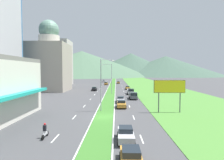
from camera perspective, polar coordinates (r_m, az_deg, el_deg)
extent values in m
plane|color=#424244|center=(32.39, -2.51, -11.40)|extent=(600.00, 600.00, 0.00)
cube|color=#387028|center=(91.69, -0.02, -2.09)|extent=(3.20, 240.00, 0.06)
cube|color=#477F33|center=(93.52, 12.71, -2.07)|extent=(24.00, 240.00, 0.06)
cube|color=silver|center=(23.80, -17.16, -16.86)|extent=(0.16, 2.80, 0.01)
cube|color=silver|center=(32.94, -11.60, -11.21)|extent=(0.16, 2.80, 0.01)
cube|color=silver|center=(42.42, -8.58, -8.00)|extent=(0.16, 2.80, 0.01)
cube|color=silver|center=(52.06, -6.70, -5.96)|extent=(0.16, 2.80, 0.01)
cube|color=silver|center=(61.78, -5.42, -4.55)|extent=(0.16, 2.80, 0.01)
cube|color=silver|center=(71.56, -4.49, -3.53)|extent=(0.16, 2.80, 0.01)
cube|color=silver|center=(81.36, -3.79, -2.75)|extent=(0.16, 2.80, 0.01)
cube|color=silver|center=(91.19, -3.24, -2.14)|extent=(0.16, 2.80, 0.01)
cube|color=silver|center=(101.03, -2.79, -1.65)|extent=(0.16, 2.80, 0.01)
cube|color=silver|center=(110.88, -2.43, -1.24)|extent=(0.16, 2.80, 0.01)
cube|color=silver|center=(120.75, -2.12, -0.90)|extent=(0.16, 2.80, 0.01)
cube|color=silver|center=(130.61, -1.86, -0.62)|extent=(0.16, 2.80, 0.01)
cube|color=silver|center=(140.49, -1.64, -0.37)|extent=(0.16, 2.80, 0.01)
cube|color=silver|center=(150.36, -1.45, -0.16)|extent=(0.16, 2.80, 0.01)
cube|color=silver|center=(22.88, 9.18, -17.59)|extent=(0.16, 2.80, 0.01)
cube|color=silver|center=(32.28, 6.72, -11.46)|extent=(0.16, 2.80, 0.01)
cube|color=silver|center=(41.91, 5.43, -8.11)|extent=(0.16, 2.80, 0.01)
cube|color=silver|center=(51.65, 4.64, -6.02)|extent=(0.16, 2.80, 0.01)
cube|color=silver|center=(61.44, 4.10, -4.59)|extent=(0.16, 2.80, 0.01)
cube|color=silver|center=(71.26, 3.71, -3.55)|extent=(0.16, 2.80, 0.01)
cube|color=silver|center=(81.10, 3.42, -2.77)|extent=(0.16, 2.80, 0.01)
cube|color=silver|center=(90.95, 3.19, -2.15)|extent=(0.16, 2.80, 0.01)
cube|color=silver|center=(100.82, 3.00, -1.66)|extent=(0.16, 2.80, 0.01)
cube|color=silver|center=(110.69, 2.85, -1.25)|extent=(0.16, 2.80, 0.01)
cube|color=silver|center=(120.57, 2.72, -0.91)|extent=(0.16, 2.80, 0.01)
cube|color=silver|center=(130.45, 2.61, -0.62)|extent=(0.16, 2.80, 0.01)
cube|color=silver|center=(140.33, 2.52, -0.37)|extent=(0.16, 2.80, 0.01)
cube|color=silver|center=(150.22, 2.44, -0.16)|extent=(0.16, 2.80, 0.01)
cube|color=silver|center=(91.75, -1.11, -2.10)|extent=(0.16, 240.00, 0.01)
cube|color=silver|center=(91.67, 1.08, -2.11)|extent=(0.16, 240.00, 0.01)
cube|color=teal|center=(30.58, -29.02, -4.40)|extent=(2.82, 20.85, 0.66)
cube|color=#9E9384|center=(77.32, -18.78, 3.74)|extent=(14.47, 14.47, 18.69)
cylinder|color=beige|center=(78.27, -18.92, 11.73)|extent=(8.08, 8.08, 3.08)
sphere|color=slate|center=(78.97, -18.96, 14.49)|extent=(7.70, 7.70, 7.70)
cube|color=#B7B2A8|center=(106.80, -16.36, 5.10)|extent=(13.51, 13.51, 24.65)
cone|color=#47664C|center=(288.42, -9.39, 5.06)|extent=(219.85, 219.85, 38.25)
cone|color=#3D5647|center=(311.03, 5.88, 4.83)|extent=(160.45, 160.45, 37.20)
cone|color=#3D5647|center=(302.49, 16.24, 4.19)|extent=(172.19, 172.19, 30.95)
cylinder|color=#99999E|center=(36.18, -3.47, -1.63)|extent=(0.18, 0.18, 10.30)
cylinder|color=#99999E|center=(36.13, -1.61, 6.31)|extent=(2.35, 0.25, 0.10)
ellipsoid|color=silver|center=(36.16, 0.26, 5.99)|extent=(0.56, 0.28, 0.20)
cylinder|color=#99999E|center=(63.23, -0.13, 0.32)|extent=(0.18, 0.18, 10.32)
cylinder|color=#99999E|center=(63.25, -1.57, 4.86)|extent=(3.17, 0.11, 0.10)
ellipsoid|color=silver|center=(63.34, -3.01, 4.68)|extent=(0.56, 0.28, 0.20)
cylinder|color=#4C4C51|center=(36.39, 14.26, -6.78)|extent=(0.20, 0.20, 3.88)
cylinder|color=#4C4C51|center=(37.49, 20.32, -6.58)|extent=(0.20, 0.20, 3.88)
cube|color=yellow|center=(36.41, 17.45, -1.94)|extent=(5.77, 0.16, 2.26)
cube|color=#4C4C51|center=(36.53, 17.40, -1.93)|extent=(5.97, 0.08, 2.46)
cube|color=#C6842D|center=(104.50, -1.85, -1.12)|extent=(1.88, 4.54, 0.74)
cube|color=black|center=(104.27, -1.86, -0.77)|extent=(1.61, 2.00, 0.54)
cylinder|color=black|center=(105.98, -2.30, -1.26)|extent=(0.22, 0.64, 0.64)
cylinder|color=black|center=(105.88, -1.32, -1.27)|extent=(0.22, 0.64, 0.64)
cylinder|color=black|center=(103.18, -2.39, -1.38)|extent=(0.22, 0.64, 0.64)
cylinder|color=black|center=(103.08, -1.40, -1.38)|extent=(0.22, 0.64, 0.64)
cube|color=#B2B2B7|center=(21.85, 4.27, -16.66)|extent=(1.77, 4.12, 0.73)
cube|color=black|center=(21.81, 4.25, -14.96)|extent=(1.52, 1.81, 0.52)
cylinder|color=black|center=(20.85, 6.92, -18.74)|extent=(0.22, 0.64, 0.64)
cylinder|color=black|center=(20.76, 1.99, -18.81)|extent=(0.22, 0.64, 0.64)
cylinder|color=black|center=(23.23, 6.28, -16.42)|extent=(0.22, 0.64, 0.64)
cylinder|color=black|center=(23.15, 1.91, -16.47)|extent=(0.22, 0.64, 0.64)
cube|color=#B2B2B7|center=(46.88, 2.65, -6.11)|extent=(1.87, 4.71, 0.69)
cube|color=black|center=(46.98, 2.64, -5.39)|extent=(1.61, 2.07, 0.44)
cylinder|color=black|center=(45.53, 3.83, -6.82)|extent=(0.22, 0.64, 0.64)
cylinder|color=black|center=(45.48, 1.55, -6.83)|extent=(0.22, 0.64, 0.64)
cylinder|color=black|center=(48.40, 3.68, -6.24)|extent=(0.22, 0.64, 0.64)
cylinder|color=black|center=(48.36, 1.54, -6.24)|extent=(0.22, 0.64, 0.64)
cube|color=black|center=(73.97, -5.49, -2.81)|extent=(1.80, 4.41, 0.70)
cube|color=black|center=(73.73, -5.51, -2.35)|extent=(1.55, 1.94, 0.52)
cylinder|color=black|center=(75.46, -6.02, -2.96)|extent=(0.22, 0.64, 0.64)
cylinder|color=black|center=(75.26, -4.71, -2.97)|extent=(0.22, 0.64, 0.64)
cylinder|color=black|center=(72.76, -6.30, -3.18)|extent=(0.22, 0.64, 0.64)
cylinder|color=black|center=(72.55, -4.94, -3.19)|extent=(0.22, 0.64, 0.64)
cube|color=#C6842D|center=(79.22, 4.85, -2.45)|extent=(1.76, 4.27, 0.63)
cube|color=black|center=(79.34, 4.84, -2.05)|extent=(1.52, 1.88, 0.45)
cylinder|color=black|center=(77.99, 5.53, -2.77)|extent=(0.22, 0.64, 0.64)
cylinder|color=black|center=(77.88, 4.29, -2.77)|extent=(0.22, 0.64, 0.64)
cylinder|color=black|center=(80.62, 5.39, -2.59)|extent=(0.22, 0.64, 0.64)
cylinder|color=black|center=(80.51, 4.19, -2.59)|extent=(0.22, 0.64, 0.64)
cube|color=silver|center=(130.56, -2.61, -0.32)|extent=(1.78, 4.47, 0.72)
cube|color=black|center=(130.35, -2.61, -0.06)|extent=(1.53, 1.97, 0.53)
cylinder|color=black|center=(132.02, -2.93, -0.45)|extent=(0.22, 0.64, 0.64)
cylinder|color=black|center=(131.90, -2.19, -0.45)|extent=(0.22, 0.64, 0.64)
cylinder|color=black|center=(129.26, -3.02, -0.52)|extent=(0.22, 0.64, 0.64)
cylinder|color=black|center=(129.14, -2.27, -0.52)|extent=(0.22, 0.64, 0.64)
cube|color=#C6842D|center=(16.80, 5.95, -23.16)|extent=(1.77, 4.14, 0.60)
cube|color=black|center=(16.71, 5.91, -21.16)|extent=(1.52, 1.82, 0.54)
cylinder|color=black|center=(18.16, 8.47, -22.14)|extent=(0.22, 0.64, 0.64)
cylinder|color=black|center=(18.05, 2.69, -22.29)|extent=(0.22, 0.64, 0.64)
cube|color=#C6842D|center=(113.98, 1.98, -0.80)|extent=(1.72, 4.15, 0.68)
cube|color=black|center=(114.11, 1.98, -0.50)|extent=(1.48, 1.83, 0.49)
cylinder|color=black|center=(112.73, 2.41, -1.02)|extent=(0.22, 0.64, 0.64)
cylinder|color=black|center=(112.71, 1.57, -1.01)|extent=(0.22, 0.64, 0.64)
cylinder|color=black|center=(115.29, 2.39, -0.93)|extent=(0.22, 0.64, 0.64)
cylinder|color=black|center=(115.28, 1.56, -0.93)|extent=(0.22, 0.64, 0.64)
cube|color=#C6842D|center=(40.20, 2.94, -7.58)|extent=(1.89, 4.20, 0.74)
cube|color=black|center=(40.26, 2.94, -6.65)|extent=(1.63, 1.85, 0.53)
cylinder|color=black|center=(39.03, 4.35, -8.46)|extent=(0.22, 0.64, 0.64)
cylinder|color=black|center=(38.98, 1.65, -8.47)|extent=(0.22, 0.64, 0.64)
cylinder|color=black|center=(41.58, 4.16, -7.75)|extent=(0.22, 0.64, 0.64)
cylinder|color=black|center=(41.53, 1.63, -7.76)|extent=(0.22, 0.64, 0.64)
cube|color=#515459|center=(52.61, 6.55, -4.99)|extent=(2.00, 5.40, 0.80)
cube|color=black|center=(50.92, 6.72, -4.34)|extent=(1.84, 2.00, 0.80)
cube|color=#515459|center=(53.71, 7.45, -4.17)|extent=(0.10, 3.20, 0.44)
cube|color=#515459|center=(53.54, 5.44, -4.18)|extent=(0.10, 3.20, 0.44)
cube|color=#515459|center=(55.15, 6.30, -3.97)|extent=(1.84, 0.10, 0.44)
cylinder|color=black|center=(51.17, 7.79, -5.67)|extent=(0.26, 0.80, 0.80)
cylinder|color=black|center=(50.99, 5.63, -5.69)|extent=(0.26, 0.80, 0.80)
cylinder|color=black|center=(54.36, 7.40, -5.17)|extent=(0.26, 0.80, 0.80)
cylinder|color=black|center=(54.19, 5.38, -5.18)|extent=(0.26, 0.80, 0.80)
cube|color=silver|center=(62.93, 5.75, -3.69)|extent=(2.00, 5.40, 0.80)
cube|color=black|center=(61.26, 5.87, -3.12)|extent=(1.84, 2.00, 0.80)
cube|color=silver|center=(64.03, 6.52, -3.02)|extent=(0.10, 3.20, 0.44)
cube|color=silver|center=(63.89, 4.84, -3.03)|extent=(0.10, 3.20, 0.44)
cube|color=silver|center=(65.49, 5.58, -2.89)|extent=(1.84, 0.10, 0.44)
cylinder|color=black|center=(61.46, 6.76, -4.23)|extent=(0.26, 0.80, 0.80)
cylinder|color=black|center=(61.30, 4.97, -4.24)|extent=(0.26, 0.80, 0.80)
cylinder|color=black|center=(64.66, 6.49, -3.87)|extent=(0.26, 0.80, 0.80)
cylinder|color=black|center=(64.51, 4.79, -3.88)|extent=(0.26, 0.80, 0.80)
cylinder|color=black|center=(24.83, -19.41, -15.33)|extent=(0.10, 0.60, 0.60)
cylinder|color=black|center=(23.60, -20.66, -16.33)|extent=(0.12, 0.60, 0.60)
cube|color=#B2B2B7|center=(24.16, -20.03, -15.43)|extent=(0.20, 1.12, 0.25)
ellipsoid|color=#B2B2B7|center=(24.23, -19.86, -14.49)|extent=(0.24, 0.44, 0.24)
cube|color=black|center=(23.86, -20.15, -13.84)|extent=(0.36, 0.28, 0.70)
sphere|color=red|center=(23.77, -20.12, -12.72)|extent=(0.26, 0.26, 0.26)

